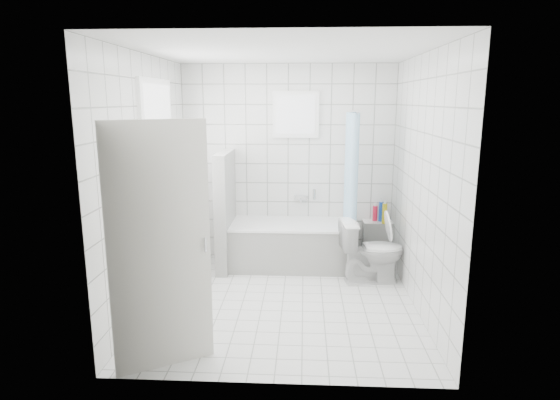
{
  "coord_description": "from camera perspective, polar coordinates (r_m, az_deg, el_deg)",
  "views": [
    {
      "loc": [
        0.22,
        -4.72,
        2.14
      ],
      "look_at": [
        -0.05,
        0.35,
        1.05
      ],
      "focal_mm": 30.0,
      "sensor_mm": 36.0,
      "label": 1
    }
  ],
  "objects": [
    {
      "name": "ceiling",
      "position": [
        4.74,
        0.38,
        17.69
      ],
      "size": [
        3.0,
        3.0,
        0.0
      ],
      "primitive_type": "plane",
      "rotation": [
        3.14,
        0.0,
        0.0
      ],
      "color": "white",
      "rests_on": "ground"
    },
    {
      "name": "window_left",
      "position": [
        5.28,
        -14.41,
        5.88
      ],
      "size": [
        0.01,
        0.9,
        1.4
      ],
      "primitive_type": "cube",
      "color": "white",
      "rests_on": "wall_left"
    },
    {
      "name": "tiled_ledge",
      "position": [
        6.45,
        11.8,
        -4.94
      ],
      "size": [
        0.4,
        0.24,
        0.55
      ],
      "primitive_type": "cube",
      "color": "white",
      "rests_on": "ground"
    },
    {
      "name": "wall_right",
      "position": [
        4.93,
        16.83,
        1.8
      ],
      "size": [
        0.02,
        3.0,
        2.6
      ],
      "primitive_type": "cube",
      "color": "white",
      "rests_on": "ground"
    },
    {
      "name": "door",
      "position": [
        3.78,
        -14.41,
        -5.8
      ],
      "size": [
        0.72,
        0.42,
        2.0
      ],
      "primitive_type": "cube",
      "rotation": [
        0.0,
        0.0,
        -1.06
      ],
      "color": "silver",
      "rests_on": "ground"
    },
    {
      "name": "ledge_bottles",
      "position": [
        6.33,
        12.17,
        -1.54
      ],
      "size": [
        0.17,
        0.2,
        0.27
      ],
      "color": "gold",
      "rests_on": "tiled_ledge"
    },
    {
      "name": "sill_bottles",
      "position": [
        5.33,
        -13.62,
        -0.25
      ],
      "size": [
        0.17,
        0.8,
        0.32
      ],
      "color": "#D95480",
      "rests_on": "window_sill"
    },
    {
      "name": "shower_curtain",
      "position": [
        5.81,
        8.83,
        1.67
      ],
      "size": [
        0.14,
        0.48,
        1.78
      ],
      "primitive_type": null,
      "color": "#479CD2",
      "rests_on": "curtain_rod"
    },
    {
      "name": "window_back",
      "position": [
        6.17,
        1.94,
        10.36
      ],
      "size": [
        0.5,
        0.01,
        0.5
      ],
      "primitive_type": "cube",
      "color": "white",
      "rests_on": "wall_back"
    },
    {
      "name": "toilet",
      "position": [
        5.69,
        11.12,
        -6.11
      ],
      "size": [
        0.79,
        0.51,
        0.76
      ],
      "primitive_type": "imported",
      "rotation": [
        0.0,
        0.0,
        1.7
      ],
      "color": "white",
      "rests_on": "ground"
    },
    {
      "name": "wall_front",
      "position": [
        3.33,
        -0.83,
        -2.48
      ],
      "size": [
        2.8,
        0.02,
        2.6
      ],
      "primitive_type": "cube",
      "color": "white",
      "rests_on": "ground"
    },
    {
      "name": "wall_left",
      "position": [
        5.06,
        -15.71,
        2.11
      ],
      "size": [
        0.02,
        3.0,
        2.6
      ],
      "primitive_type": "cube",
      "color": "white",
      "rests_on": "ground"
    },
    {
      "name": "ground",
      "position": [
        5.18,
        0.34,
        -12.26
      ],
      "size": [
        3.0,
        3.0,
        0.0
      ],
      "primitive_type": "plane",
      "color": "white",
      "rests_on": "ground"
    },
    {
      "name": "curtain_rod",
      "position": [
        5.85,
        8.99,
        10.61
      ],
      "size": [
        0.02,
        0.8,
        0.02
      ],
      "primitive_type": "cylinder",
      "rotation": [
        1.57,
        0.0,
        0.0
      ],
      "color": "silver",
      "rests_on": "wall_back"
    },
    {
      "name": "window_sill",
      "position": [
        5.4,
        -13.54,
        -1.94
      ],
      "size": [
        0.18,
        1.02,
        0.08
      ],
      "primitive_type": "cube",
      "color": "white",
      "rests_on": "wall_left"
    },
    {
      "name": "tub_faucet",
      "position": [
        6.31,
        2.55,
        0.32
      ],
      "size": [
        0.18,
        0.06,
        0.06
      ],
      "primitive_type": "cube",
      "color": "silver",
      "rests_on": "wall_back"
    },
    {
      "name": "wall_back",
      "position": [
        6.28,
        0.99,
        4.43
      ],
      "size": [
        2.8,
        0.02,
        2.6
      ],
      "primitive_type": "cube",
      "color": "white",
      "rests_on": "ground"
    },
    {
      "name": "partition_wall",
      "position": [
        6.04,
        -6.66,
        -1.26
      ],
      "size": [
        0.15,
        0.85,
        1.5
      ],
      "primitive_type": "cube",
      "color": "white",
      "rests_on": "ground"
    },
    {
      "name": "bathtub",
      "position": [
        6.13,
        1.53,
        -5.44
      ],
      "size": [
        1.59,
        0.77,
        0.58
      ],
      "color": "white",
      "rests_on": "ground"
    }
  ]
}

